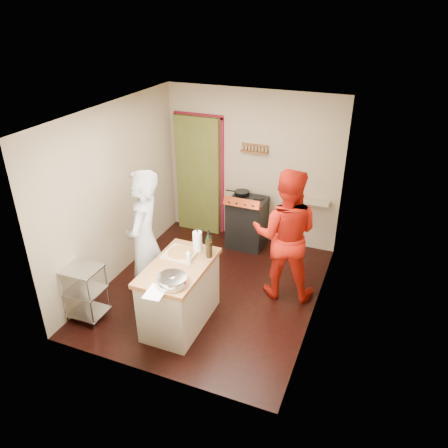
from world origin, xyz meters
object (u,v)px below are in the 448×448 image
(stove, at_px, (247,222))
(person_stripe, at_px, (144,242))
(wire_shelving, at_px, (85,291))
(island, at_px, (180,293))
(person_red, at_px, (285,235))

(stove, xyz_separation_m, person_stripe, (-0.73, -2.04, 0.54))
(stove, relative_size, person_stripe, 0.51)
(wire_shelving, height_order, island, island)
(stove, distance_m, wire_shelving, 2.94)
(person_red, bearing_deg, island, 38.21)
(wire_shelving, xyz_separation_m, person_stripe, (0.60, 0.58, 0.55))
(stove, distance_m, island, 2.24)
(person_stripe, bearing_deg, stove, 145.57)
(wire_shelving, relative_size, person_stripe, 0.40)
(person_stripe, bearing_deg, island, 57.04)
(person_stripe, bearing_deg, wire_shelving, -60.60)
(wire_shelving, height_order, person_red, person_red)
(stove, distance_m, person_red, 1.52)
(stove, relative_size, island, 0.75)
(person_red, bearing_deg, wire_shelving, 25.25)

